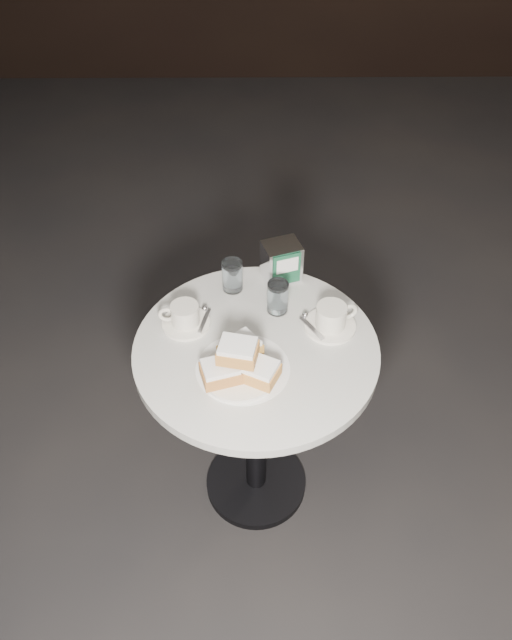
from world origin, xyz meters
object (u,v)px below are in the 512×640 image
object	(u,v)px
coffee_cup_right	(331,318)
napkin_dispenser	(282,262)
cafe_table	(256,390)
water_glass_right	(278,297)
coffee_cup_left	(185,317)
beignet_plate	(239,364)
water_glass_left	(232,276)

from	to	relation	value
coffee_cup_right	napkin_dispenser	distance (m)	0.26
cafe_table	napkin_dispenser	bearing A→B (deg)	74.60
water_glass_right	napkin_dispenser	world-z (taller)	napkin_dispenser
coffee_cup_left	napkin_dispenser	size ratio (longest dim) A/B	1.13
coffee_cup_left	napkin_dispenser	bearing A→B (deg)	34.27
cafe_table	beignet_plate	xyz separation A→B (m)	(-0.05, -0.11, 0.25)
cafe_table	coffee_cup_left	distance (m)	0.32
coffee_cup_right	water_glass_left	world-z (taller)	water_glass_left
napkin_dispenser	beignet_plate	bearing A→B (deg)	-125.97
cafe_table	coffee_cup_left	size ratio (longest dim) A/B	4.93
cafe_table	napkin_dispenser	world-z (taller)	napkin_dispenser
beignet_plate	cafe_table	bearing A→B (deg)	67.36
beignet_plate	napkin_dispenser	bearing A→B (deg)	72.59
cafe_table	water_glass_right	size ratio (longest dim) A/B	7.29
cafe_table	beignet_plate	world-z (taller)	beignet_plate
beignet_plate	napkin_dispenser	size ratio (longest dim) A/B	1.68
coffee_cup_left	coffee_cup_right	xyz separation A→B (m)	(0.42, -0.01, 0.00)
beignet_plate	napkin_dispenser	distance (m)	0.42
coffee_cup_left	coffee_cup_right	world-z (taller)	coffee_cup_right
beignet_plate	coffee_cup_left	distance (m)	0.26
coffee_cup_left	water_glass_right	size ratio (longest dim) A/B	1.48
coffee_cup_right	water_glass_left	bearing A→B (deg)	131.15
cafe_table	beignet_plate	bearing A→B (deg)	-112.64
coffee_cup_right	water_glass_left	distance (m)	0.34
cafe_table	coffee_cup_left	bearing A→B (deg)	156.50
cafe_table	napkin_dispenser	distance (m)	0.40
beignet_plate	coffee_cup_left	xyz separation A→B (m)	(-0.16, 0.20, -0.02)
cafe_table	water_glass_left	xyz separation A→B (m)	(-0.07, 0.25, 0.25)
cafe_table	coffee_cup_right	distance (m)	0.33
beignet_plate	coffee_cup_right	bearing A→B (deg)	35.17
cafe_table	napkin_dispenser	xyz separation A→B (m)	(0.08, 0.30, 0.26)
coffee_cup_left	napkin_dispenser	world-z (taller)	napkin_dispenser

